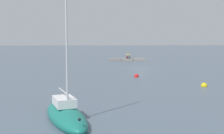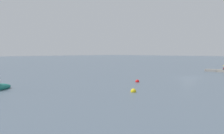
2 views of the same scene
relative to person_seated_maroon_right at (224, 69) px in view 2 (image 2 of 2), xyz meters
The scene contains 5 objects.
ground_plane 18.45m from the person_seated_maroon_right, 90.04° to the left, with size 500.00×500.00×0.00m, color slate.
seawall_pier 0.56m from the person_seated_maroon_right, 115.65° to the right, with size 8.96×1.77×0.60m.
person_seated_maroon_right is the anchor object (origin of this frame).
mooring_buoy_mid 30.94m from the person_seated_maroon_right, 84.72° to the left, with size 0.64×0.64×0.64m.
mooring_buoy_far 39.62m from the person_seated_maroon_right, 94.57° to the left, with size 0.68×0.68×0.68m.
Camera 2 is at (-22.56, 45.93, 4.94)m, focal length 41.63 mm.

